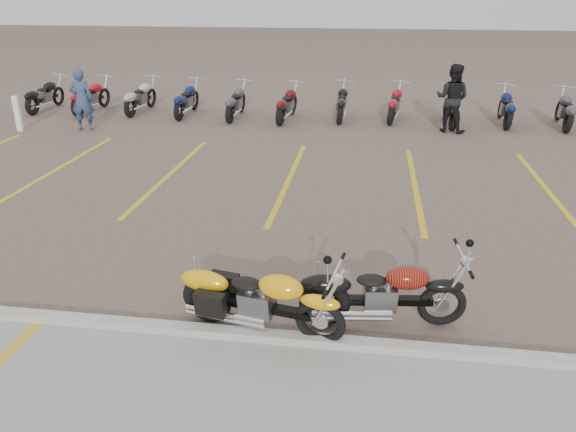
# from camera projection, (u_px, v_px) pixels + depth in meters

# --- Properties ---
(ground) EXTENTS (100.00, 100.00, 0.00)m
(ground) POSITION_uv_depth(u_px,v_px,m) (252.00, 262.00, 8.61)
(ground) COLOR brown
(ground) RESTS_ON ground
(curb) EXTENTS (60.00, 0.18, 0.12)m
(curb) POSITION_uv_depth(u_px,v_px,m) (218.00, 333.00, 6.76)
(curb) COLOR #ADAAA3
(curb) RESTS_ON ground
(parking_stripes) EXTENTS (38.00, 5.50, 0.01)m
(parking_stripes) POSITION_uv_depth(u_px,v_px,m) (289.00, 179.00, 12.27)
(parking_stripes) COLOR gold
(parking_stripes) RESTS_ON ground
(yellow_cruiser) EXTENTS (2.09, 0.55, 0.87)m
(yellow_cruiser) POSITION_uv_depth(u_px,v_px,m) (258.00, 300.00, 6.74)
(yellow_cruiser) COLOR black
(yellow_cruiser) RESTS_ON ground
(flame_cruiser) EXTENTS (2.05, 0.41, 0.84)m
(flame_cruiser) POSITION_uv_depth(u_px,v_px,m) (379.00, 296.00, 6.86)
(flame_cruiser) COLOR black
(flame_cruiser) RESTS_ON ground
(person_a) EXTENTS (0.72, 0.55, 1.76)m
(person_a) POSITION_uv_depth(u_px,v_px,m) (82.00, 100.00, 16.12)
(person_a) COLOR navy
(person_a) RESTS_ON ground
(person_b) EXTENTS (1.14, 1.03, 1.92)m
(person_b) POSITION_uv_depth(u_px,v_px,m) (452.00, 98.00, 15.89)
(person_b) COLOR black
(person_b) RESTS_ON ground
(bollard) EXTENTS (0.17, 0.17, 1.00)m
(bollard) POSITION_uv_depth(u_px,v_px,m) (18.00, 114.00, 16.17)
(bollard) COLOR white
(bollard) RESTS_ON ground
(bg_bike_row) EXTENTS (22.19, 2.03, 1.10)m
(bg_bike_row) POSITION_uv_depth(u_px,v_px,m) (367.00, 103.00, 17.29)
(bg_bike_row) COLOR black
(bg_bike_row) RESTS_ON ground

